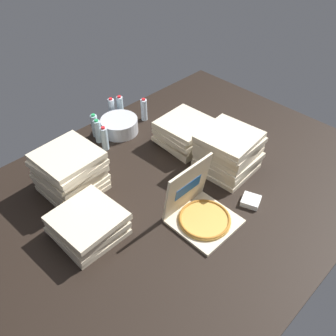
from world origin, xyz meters
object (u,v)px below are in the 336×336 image
pizza_stack_left_mid (228,151)px  napkin_pile (251,201)px  pizza_stack_right_near (88,224)px  pizza_stack_right_far (186,133)px  water_bottle_4 (144,110)px  open_pizza_box (200,212)px  water_bottle_3 (98,131)px  water_bottle_2 (105,139)px  pizza_stack_left_near (70,171)px  water_bottle_1 (95,126)px  water_bottle_5 (112,109)px  ice_bucket (119,126)px  water_bottle_0 (120,107)px

pizza_stack_left_mid → napkin_pile: pizza_stack_left_mid is taller
pizza_stack_right_near → pizza_stack_right_far: 1.23m
water_bottle_4 → pizza_stack_right_near: bearing=-147.1°
open_pizza_box → water_bottle_3: 1.25m
water_bottle_4 → water_bottle_2: bearing=-169.2°
pizza_stack_right_near → pizza_stack_left_near: (0.17, 0.45, 0.08)m
open_pizza_box → water_bottle_1: bearing=86.8°
pizza_stack_right_far → water_bottle_2: same height
open_pizza_box → pizza_stack_left_near: size_ratio=0.91×
water_bottle_4 → water_bottle_5: 0.31m
water_bottle_2 → pizza_stack_right_near: bearing=-134.1°
ice_bucket → water_bottle_0: water_bottle_0 is taller
water_bottle_3 → pizza_stack_right_far: bearing=-46.9°
ice_bucket → napkin_pile: (0.11, -1.40, -0.05)m
pizza_stack_left_near → water_bottle_1: bearing=39.2°
pizza_stack_right_far → pizza_stack_left_near: (-1.04, 0.22, 0.06)m
napkin_pile → water_bottle_5: bearing=91.1°
water_bottle_1 → water_bottle_4: (0.50, -0.11, 0.00)m
pizza_stack_right_near → water_bottle_2: bearing=45.9°
water_bottle_2 → napkin_pile: 1.34m
water_bottle_5 → water_bottle_0: bearing=-16.7°
pizza_stack_left_near → napkin_pile: size_ratio=3.65×
pizza_stack_right_far → ice_bucket: 0.63m
water_bottle_5 → pizza_stack_left_mid: bearing=-80.1°
pizza_stack_right_near → ice_bucket: pizza_stack_right_near is taller
open_pizza_box → water_bottle_4: open_pizza_box is taller
ice_bucket → open_pizza_box: bearing=-102.4°
water_bottle_1 → napkin_pile: size_ratio=1.77×
water_bottle_3 → water_bottle_5: size_ratio=1.00×
pizza_stack_left_near → water_bottle_3: pizza_stack_left_near is taller
pizza_stack_right_far → pizza_stack_left_mid: pizza_stack_left_mid is taller
pizza_stack_left_near → water_bottle_5: 0.99m
open_pizza_box → water_bottle_5: size_ratio=1.88×
pizza_stack_right_far → napkin_pile: bearing=-102.6°
pizza_stack_left_mid → water_bottle_1: 1.24m
pizza_stack_right_far → water_bottle_4: bearing=90.5°
open_pizza_box → pizza_stack_right_far: bearing=49.8°
pizza_stack_right_near → water_bottle_5: size_ratio=1.99×
open_pizza_box → water_bottle_4: 1.36m
water_bottle_4 → napkin_pile: water_bottle_4 is taller
water_bottle_2 → water_bottle_4: size_ratio=1.00×
pizza_stack_right_near → ice_bucket: 1.20m
ice_bucket → water_bottle_2: bearing=-155.8°
open_pizza_box → pizza_stack_left_near: 1.02m
water_bottle_1 → napkin_pile: bearing=-78.3°
pizza_stack_right_far → napkin_pile: pizza_stack_right_far is taller
pizza_stack_right_near → water_bottle_4: bearing=32.9°
water_bottle_0 → water_bottle_1: 0.38m
pizza_stack_left_near → water_bottle_4: (1.03, 0.33, -0.06)m
pizza_stack_left_mid → water_bottle_5: bearing=99.9°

